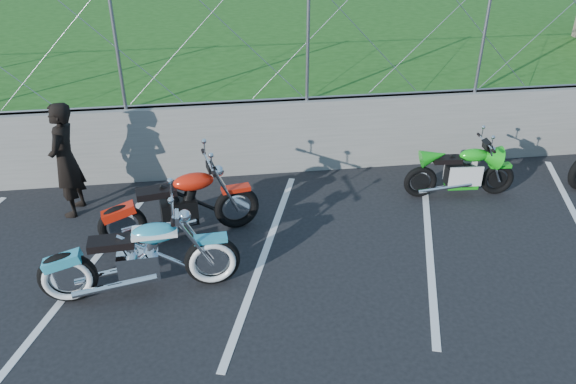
{
  "coord_description": "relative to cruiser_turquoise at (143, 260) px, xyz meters",
  "views": [
    {
      "loc": [
        -0.57,
        -5.44,
        4.61
      ],
      "look_at": [
        0.37,
        1.3,
        0.79
      ],
      "focal_mm": 35.0,
      "sensor_mm": 36.0,
      "label": 1
    }
  ],
  "objects": [
    {
      "name": "ground",
      "position": [
        1.57,
        -0.37,
        -0.49
      ],
      "size": [
        90.0,
        90.0,
        0.0
      ],
      "primitive_type": "plane",
      "color": "black",
      "rests_on": "ground"
    },
    {
      "name": "retaining_wall",
      "position": [
        1.57,
        3.13,
        0.16
      ],
      "size": [
        30.0,
        0.22,
        1.3
      ],
      "primitive_type": "cube",
      "color": "slate",
      "rests_on": "ground"
    },
    {
      "name": "grass_field",
      "position": [
        1.57,
        13.13,
        0.16
      ],
      "size": [
        30.0,
        20.0,
        1.3
      ],
      "primitive_type": "cube",
      "color": "#1C4D14",
      "rests_on": "ground"
    },
    {
      "name": "chain_link_fence",
      "position": [
        1.57,
        3.13,
        1.81
      ],
      "size": [
        28.0,
        0.03,
        2.0
      ],
      "color": "gray",
      "rests_on": "retaining_wall"
    },
    {
      "name": "parking_lines",
      "position": [
        2.77,
        0.63,
        -0.49
      ],
      "size": [
        18.29,
        4.31,
        0.01
      ],
      "color": "silver",
      "rests_on": "ground"
    },
    {
      "name": "cruiser_turquoise",
      "position": [
        0.0,
        0.0,
        0.0
      ],
      "size": [
        2.47,
        0.78,
        1.23
      ],
      "rotation": [
        0.0,
        0.0,
        0.06
      ],
      "color": "black",
      "rests_on": "ground"
    },
    {
      "name": "naked_orange",
      "position": [
        0.45,
        1.21,
        0.0
      ],
      "size": [
        2.3,
        0.78,
        1.16
      ],
      "rotation": [
        0.0,
        0.0,
        0.18
      ],
      "color": "black",
      "rests_on": "ground"
    },
    {
      "name": "sportbike_green",
      "position": [
        4.92,
        1.82,
        -0.08
      ],
      "size": [
        1.84,
        0.65,
        0.95
      ],
      "rotation": [
        0.0,
        0.0,
        -0.07
      ],
      "color": "black",
      "rests_on": "ground"
    },
    {
      "name": "person_standing",
      "position": [
        -1.27,
        2.15,
        0.41
      ],
      "size": [
        0.53,
        0.72,
        1.8
      ],
      "primitive_type": "imported",
      "rotation": [
        0.0,
        0.0,
        -1.73
      ],
      "color": "black",
      "rests_on": "ground"
    }
  ]
}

